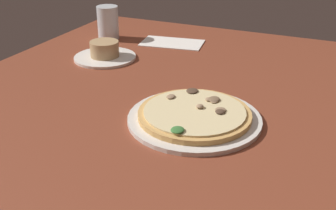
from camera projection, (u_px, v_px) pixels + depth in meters
The scene contains 5 objects.
dining_table at pixel (143, 121), 95.08cm from camera, with size 150.00×110.00×4.00cm, color brown.
pizza_main at pixel (195, 116), 90.66cm from camera, with size 29.25×29.25×3.38cm.
ramekin_on_saucer at pixel (105, 53), 126.40cm from camera, with size 18.79×18.79×5.44cm.
water_glass at pixel (108, 24), 143.77cm from camera, with size 7.29×7.29×11.27cm.
paper_menu at pixel (172, 43), 140.87cm from camera, with size 11.84×20.60×0.30cm, color white.
Camera 1 is at (-74.18, -39.37, 47.12)cm, focal length 44.55 mm.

